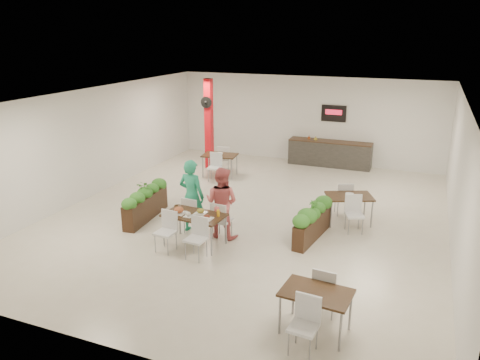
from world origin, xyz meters
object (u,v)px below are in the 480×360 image
red_column (209,123)px  main_table (194,219)px  diner_man (192,196)px  diner_woman (222,203)px  planter_left (145,200)px  side_table_a (220,158)px  side_table_b (349,200)px  side_table_c (316,299)px  service_counter (330,153)px  planter_right (313,220)px

red_column → main_table: (2.44, -5.93, -1.01)m
main_table → diner_man: (-0.39, 0.65, 0.29)m
main_table → diner_woman: bearing=57.9°
planter_left → side_table_a: 4.27m
diner_woman → side_table_b: diner_woman is taller
diner_man → side_table_a: (-1.29, 4.51, -0.30)m
diner_woman → planter_left: size_ratio=0.86×
red_column → side_table_c: (5.83, -8.17, -1.02)m
side_table_c → diner_man: bearing=147.3°
service_counter → red_column: bearing=-155.0°
red_column → side_table_b: size_ratio=1.93×
main_table → diner_woman: (0.41, 0.65, 0.23)m
service_counter → side_table_c: service_counter is taller
red_column → planter_right: 6.83m
service_counter → main_table: (-1.56, -7.80, 0.14)m
red_column → side_table_a: (0.76, -0.77, -1.02)m
planter_right → side_table_c: (0.91, -3.57, 0.13)m
planter_right → side_table_b: size_ratio=1.11×
red_column → diner_man: size_ratio=1.73×
planter_right → service_counter: bearing=98.1°
planter_left → side_table_a: planter_left is taller
planter_left → side_table_c: size_ratio=1.23×
diner_man → main_table: bearing=125.3°
main_table → diner_man: size_ratio=0.93×
diner_man → diner_woman: 0.80m
side_table_a → side_table_c: (5.06, -7.41, -0.01)m
red_column → planter_left: red_column is taller
diner_woman → planter_left: bearing=-1.7°
service_counter → side_table_c: (1.83, -10.04, 0.13)m
red_column → main_table: bearing=-67.7°
planter_left → main_table: bearing=-25.5°
red_column → diner_woman: bearing=-61.6°
diner_man → side_table_c: 4.77m
service_counter → side_table_b: size_ratio=1.81×
diner_man → side_table_c: (3.78, -2.89, -0.31)m
side_table_b → service_counter: bearing=83.4°
planter_left → side_table_b: planter_left is taller
planter_left → side_table_b: (5.01, 1.73, 0.11)m
side_table_a → side_table_b: size_ratio=1.00×
diner_man → side_table_b: bearing=-146.0°
diner_man → planter_right: diner_man is taller
main_table → planter_right: size_ratio=0.93×
main_table → side_table_a: bearing=108.0°
diner_woman → planter_right: 2.21m
side_table_c → red_column: bearing=130.2°
planter_right → red_column: bearing=136.9°
diner_man → planter_right: size_ratio=1.00×
red_column → diner_woman: red_column is taller
diner_woman → side_table_c: (2.98, -2.89, -0.25)m
service_counter → main_table: bearing=-101.3°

